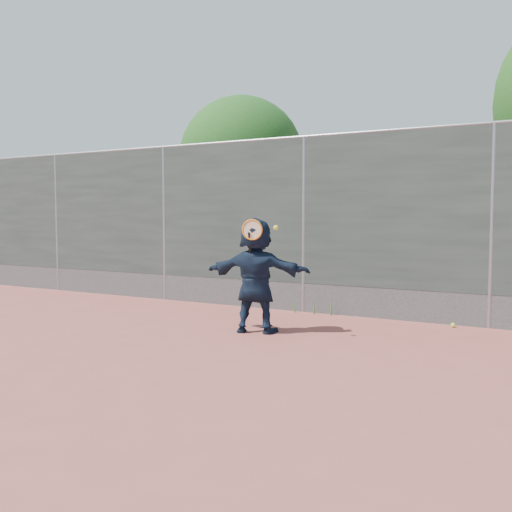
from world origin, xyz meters
The scene contains 7 objects.
ground centered at (0.00, 0.00, 0.00)m, with size 80.00×80.00×0.00m, color #9E4C42.
player centered at (0.12, 1.58, 0.82)m, with size 1.52×0.48×1.63m, color #122033.
ball_ground centered at (2.53, 3.30, 0.03)m, with size 0.07×0.07×0.07m, color #C6E232.
fence centered at (0.00, 3.50, 1.58)m, with size 20.00×0.06×3.03m.
swing_action centered at (0.21, 1.37, 1.45)m, with size 0.59×0.21×0.51m.
tree_left centered at (-2.85, 6.55, 2.94)m, with size 3.15×3.00×4.53m.
weed_clump centered at (0.29, 3.38, 0.13)m, with size 0.68×0.07×0.30m.
Camera 1 is at (4.02, -5.45, 1.66)m, focal length 40.00 mm.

